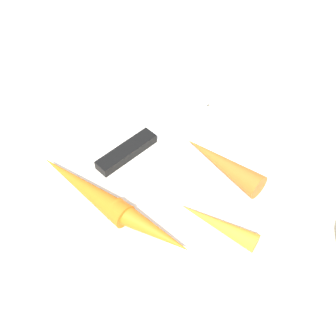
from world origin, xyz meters
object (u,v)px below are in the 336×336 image
carrot_long (222,163)px  knife (134,147)px  carrot_longest (83,186)px  carrot_shortest (217,224)px  cutting_board (168,171)px  carrot_short (151,229)px

carrot_long → knife: bearing=25.6°
carrot_longest → carrot_shortest: carrot_longest is taller
cutting_board → knife: (0.06, 0.00, 0.01)m
knife → carrot_shortest: 0.16m
carrot_long → carrot_shortest: bearing=125.9°
carrot_shortest → knife: bearing=-18.6°
cutting_board → carrot_shortest: (-0.10, 0.04, 0.02)m
cutting_board → carrot_longest: carrot_longest is taller
carrot_shortest → carrot_short: bearing=39.0°
carrot_short → carrot_shortest: (-0.05, -0.05, -0.00)m
carrot_short → carrot_shortest: 0.08m
cutting_board → carrot_long: 0.07m
carrot_longest → carrot_long: size_ratio=1.22×
cutting_board → carrot_shortest: 0.11m
carrot_longest → carrot_long: carrot_long is taller
cutting_board → carrot_long: carrot_long is taller
carrot_long → carrot_short: bearing=91.4°
knife → carrot_long: size_ratio=1.72×
carrot_short → cutting_board: bearing=112.2°
carrot_short → carrot_long: bearing=80.9°
carrot_shortest → carrot_longest: bearing=14.5°
carrot_long → cutting_board: bearing=39.6°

